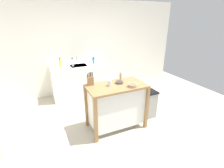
{
  "coord_description": "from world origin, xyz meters",
  "views": [
    {
      "loc": [
        -1.37,
        -2.43,
        2.11
      ],
      "look_at": [
        -0.08,
        0.37,
        0.88
      ],
      "focal_mm": 26.45,
      "sensor_mm": 36.0,
      "label": 1
    }
  ],
  "objects_px": {
    "bowl_ceramic_small": "(133,85)",
    "drinking_cup": "(110,83)",
    "bowl_stoneware_deep": "(119,82)",
    "bottle_hand_soap": "(93,61)",
    "pepper_grinder": "(121,76)",
    "sink_faucet": "(77,60)",
    "kitchen_island": "(116,104)",
    "bottle_spray_cleaner": "(60,63)",
    "bottle_dish_soap": "(73,62)",
    "trash_bin": "(148,104)",
    "knife_block": "(90,80)"
  },
  "relations": [
    {
      "from": "sink_faucet",
      "to": "bowl_ceramic_small",
      "type": "bearing_deg",
      "value": -76.09
    },
    {
      "from": "knife_block",
      "to": "drinking_cup",
      "type": "distance_m",
      "value": 0.37
    },
    {
      "from": "bowl_ceramic_small",
      "to": "bottle_spray_cleaner",
      "type": "height_order",
      "value": "bottle_spray_cleaner"
    },
    {
      "from": "kitchen_island",
      "to": "bowl_stoneware_deep",
      "type": "bearing_deg",
      "value": 34.22
    },
    {
      "from": "trash_bin",
      "to": "drinking_cup",
      "type": "bearing_deg",
      "value": -179.36
    },
    {
      "from": "bowl_ceramic_small",
      "to": "bottle_dish_soap",
      "type": "relative_size",
      "value": 0.75
    },
    {
      "from": "sink_faucet",
      "to": "bottle_hand_soap",
      "type": "relative_size",
      "value": 1.18
    },
    {
      "from": "pepper_grinder",
      "to": "bottle_hand_soap",
      "type": "relative_size",
      "value": 0.89
    },
    {
      "from": "drinking_cup",
      "to": "bowl_stoneware_deep",
      "type": "bearing_deg",
      "value": 11.09
    },
    {
      "from": "kitchen_island",
      "to": "pepper_grinder",
      "type": "height_order",
      "value": "pepper_grinder"
    },
    {
      "from": "bottle_hand_soap",
      "to": "bowl_stoneware_deep",
      "type": "bearing_deg",
      "value": -91.79
    },
    {
      "from": "drinking_cup",
      "to": "sink_faucet",
      "type": "xyz_separation_m",
      "value": [
        -0.16,
        1.91,
        0.03
      ]
    },
    {
      "from": "knife_block",
      "to": "kitchen_island",
      "type": "bearing_deg",
      "value": -25.64
    },
    {
      "from": "bottle_hand_soap",
      "to": "bowl_ceramic_small",
      "type": "bearing_deg",
      "value": -87.48
    },
    {
      "from": "drinking_cup",
      "to": "sink_faucet",
      "type": "height_order",
      "value": "sink_faucet"
    },
    {
      "from": "drinking_cup",
      "to": "bottle_dish_soap",
      "type": "relative_size",
      "value": 0.48
    },
    {
      "from": "bowl_stoneware_deep",
      "to": "drinking_cup",
      "type": "xyz_separation_m",
      "value": [
        -0.23,
        -0.04,
        0.03
      ]
    },
    {
      "from": "bottle_spray_cleaner",
      "to": "bottle_dish_soap",
      "type": "height_order",
      "value": "bottle_spray_cleaner"
    },
    {
      "from": "bowl_ceramic_small",
      "to": "trash_bin",
      "type": "relative_size",
      "value": 0.27
    },
    {
      "from": "knife_block",
      "to": "pepper_grinder",
      "type": "distance_m",
      "value": 0.65
    },
    {
      "from": "knife_block",
      "to": "bowl_stoneware_deep",
      "type": "height_order",
      "value": "knife_block"
    },
    {
      "from": "trash_bin",
      "to": "sink_faucet",
      "type": "relative_size",
      "value": 2.86
    },
    {
      "from": "sink_faucet",
      "to": "kitchen_island",
      "type": "bearing_deg",
      "value": -81.45
    },
    {
      "from": "kitchen_island",
      "to": "bottle_spray_cleaner",
      "type": "height_order",
      "value": "bottle_spray_cleaner"
    },
    {
      "from": "bowl_ceramic_small",
      "to": "pepper_grinder",
      "type": "xyz_separation_m",
      "value": [
        -0.03,
        0.42,
        0.05
      ]
    },
    {
      "from": "drinking_cup",
      "to": "bottle_spray_cleaner",
      "type": "xyz_separation_m",
      "value": [
        -0.63,
        1.81,
        0.04
      ]
    },
    {
      "from": "drinking_cup",
      "to": "bottle_dish_soap",
      "type": "distance_m",
      "value": 1.76
    },
    {
      "from": "bowl_stoneware_deep",
      "to": "bottle_spray_cleaner",
      "type": "distance_m",
      "value": 1.96
    },
    {
      "from": "drinking_cup",
      "to": "sink_faucet",
      "type": "bearing_deg",
      "value": 94.7
    },
    {
      "from": "bottle_dish_soap",
      "to": "kitchen_island",
      "type": "bearing_deg",
      "value": -75.59
    },
    {
      "from": "kitchen_island",
      "to": "bowl_stoneware_deep",
      "type": "height_order",
      "value": "bowl_stoneware_deep"
    },
    {
      "from": "bottle_hand_soap",
      "to": "bottle_spray_cleaner",
      "type": "bearing_deg",
      "value": 177.28
    },
    {
      "from": "bowl_ceramic_small",
      "to": "sink_faucet",
      "type": "height_order",
      "value": "sink_faucet"
    },
    {
      "from": "pepper_grinder",
      "to": "trash_bin",
      "type": "bearing_deg",
      "value": -18.0
    },
    {
      "from": "bowl_ceramic_small",
      "to": "drinking_cup",
      "type": "distance_m",
      "value": 0.43
    },
    {
      "from": "drinking_cup",
      "to": "pepper_grinder",
      "type": "relative_size",
      "value": 0.65
    },
    {
      "from": "bottle_dish_soap",
      "to": "bottle_hand_soap",
      "type": "height_order",
      "value": "bottle_dish_soap"
    },
    {
      "from": "bowl_stoneware_deep",
      "to": "bowl_ceramic_small",
      "type": "height_order",
      "value": "bowl_ceramic_small"
    },
    {
      "from": "drinking_cup",
      "to": "kitchen_island",
      "type": "bearing_deg",
      "value": -8.62
    },
    {
      "from": "kitchen_island",
      "to": "bottle_spray_cleaner",
      "type": "bearing_deg",
      "value": 112.56
    },
    {
      "from": "kitchen_island",
      "to": "bowl_stoneware_deep",
      "type": "relative_size",
      "value": 7.36
    },
    {
      "from": "knife_block",
      "to": "pepper_grinder",
      "type": "relative_size",
      "value": 1.52
    },
    {
      "from": "kitchen_island",
      "to": "sink_faucet",
      "type": "distance_m",
      "value": 2.01
    },
    {
      "from": "pepper_grinder",
      "to": "bowl_stoneware_deep",
      "type": "bearing_deg",
      "value": -124.21
    },
    {
      "from": "pepper_grinder",
      "to": "sink_faucet",
      "type": "xyz_separation_m",
      "value": [
        -0.5,
        1.7,
        0.01
      ]
    },
    {
      "from": "bowl_stoneware_deep",
      "to": "pepper_grinder",
      "type": "xyz_separation_m",
      "value": [
        0.11,
        0.16,
        0.06
      ]
    },
    {
      "from": "bottle_spray_cleaner",
      "to": "bottle_dish_soap",
      "type": "distance_m",
      "value": 0.32
    },
    {
      "from": "trash_bin",
      "to": "bottle_dish_soap",
      "type": "height_order",
      "value": "bottle_dish_soap"
    },
    {
      "from": "kitchen_island",
      "to": "drinking_cup",
      "type": "height_order",
      "value": "drinking_cup"
    },
    {
      "from": "drinking_cup",
      "to": "bottle_dish_soap",
      "type": "xyz_separation_m",
      "value": [
        -0.32,
        1.73,
        0.03
      ]
    }
  ]
}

